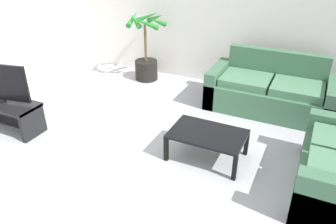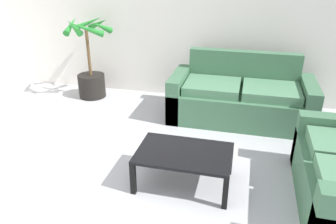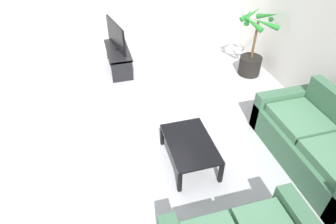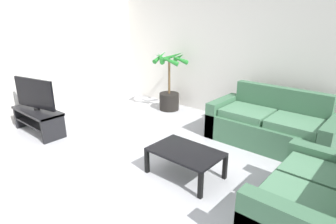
{
  "view_description": "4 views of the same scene",
  "coord_description": "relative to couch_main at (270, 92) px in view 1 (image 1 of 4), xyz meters",
  "views": [
    {
      "loc": [
        1.75,
        -2.72,
        2.52
      ],
      "look_at": [
        0.19,
        0.54,
        0.56
      ],
      "focal_mm": 35.08,
      "sensor_mm": 36.0,
      "label": 1
    },
    {
      "loc": [
        1.23,
        -2.12,
        2.06
      ],
      "look_at": [
        0.47,
        0.89,
        0.64
      ],
      "focal_mm": 35.17,
      "sensor_mm": 36.0,
      "label": 2
    },
    {
      "loc": [
        3.31,
        -0.43,
        3.1
      ],
      "look_at": [
        0.14,
        0.44,
        0.49
      ],
      "focal_mm": 31.04,
      "sensor_mm": 36.0,
      "label": 3
    },
    {
      "loc": [
        2.7,
        -2.06,
        2.06
      ],
      "look_at": [
        0.15,
        0.89,
        0.69
      ],
      "focal_mm": 30.3,
      "sensor_mm": 36.0,
      "label": 4
    }
  ],
  "objects": [
    {
      "name": "ground_plane",
      "position": [
        -1.17,
        -2.28,
        -0.3
      ],
      "size": [
        6.6,
        6.6,
        0.0
      ],
      "primitive_type": "plane",
      "color": "#B2B2B7"
    },
    {
      "name": "wall_back",
      "position": [
        -1.17,
        0.72,
        1.05
      ],
      "size": [
        6.0,
        0.06,
        2.7
      ],
      "primitive_type": "cube",
      "color": "silver",
      "rests_on": "ground"
    },
    {
      "name": "couch_main",
      "position": [
        0.0,
        0.0,
        0.0
      ],
      "size": [
        1.94,
        0.9,
        0.9
      ],
      "color": "#3F6B4C",
      "rests_on": "ground"
    },
    {
      "name": "tv_stand",
      "position": [
        -3.34,
        -2.27,
        -0.01
      ],
      "size": [
        1.1,
        0.45,
        0.44
      ],
      "color": "black",
      "rests_on": "ground"
    },
    {
      "name": "coffee_table",
      "position": [
        -0.46,
        -1.69,
        0.02
      ],
      "size": [
        0.93,
        0.61,
        0.37
      ],
      "color": "black",
      "rests_on": "ground"
    },
    {
      "name": "potted_palm",
      "position": [
        -2.41,
        0.27,
        0.17
      ],
      "size": [
        0.7,
        0.76,
        1.31
      ],
      "color": "black",
      "rests_on": "ground"
    }
  ]
}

